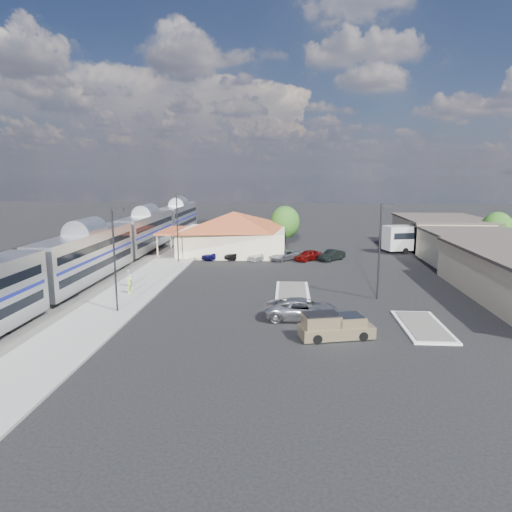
# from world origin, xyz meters

# --- Properties ---
(ground) EXTENTS (280.00, 280.00, 0.00)m
(ground) POSITION_xyz_m (0.00, 0.00, 0.00)
(ground) COLOR black
(ground) RESTS_ON ground
(railbed) EXTENTS (16.00, 100.00, 0.12)m
(railbed) POSITION_xyz_m (-21.00, 8.00, 0.06)
(railbed) COLOR #4C4944
(railbed) RESTS_ON ground
(platform) EXTENTS (5.50, 92.00, 0.18)m
(platform) POSITION_xyz_m (-12.00, 6.00, 0.09)
(platform) COLOR gray
(platform) RESTS_ON ground
(passenger_train) EXTENTS (3.00, 104.00, 5.55)m
(passenger_train) POSITION_xyz_m (-18.00, 4.15, 2.87)
(passenger_train) COLOR silver
(passenger_train) RESTS_ON ground
(freight_cars) EXTENTS (2.80, 46.00, 4.00)m
(freight_cars) POSITION_xyz_m (-24.00, 6.22, 1.93)
(freight_cars) COLOR black
(freight_cars) RESTS_ON ground
(station_depot) EXTENTS (18.35, 12.24, 6.20)m
(station_depot) POSITION_xyz_m (-4.56, 24.00, 3.13)
(station_depot) COLOR beige
(station_depot) RESTS_ON ground
(buildings_east) EXTENTS (14.40, 51.40, 4.80)m
(buildings_east) POSITION_xyz_m (28.00, 14.28, 2.27)
(buildings_east) COLOR #C6B28C
(buildings_east) RESTS_ON ground
(traffic_island_south) EXTENTS (3.30, 7.50, 0.21)m
(traffic_island_south) POSITION_xyz_m (4.00, 2.00, 0.10)
(traffic_island_south) COLOR silver
(traffic_island_south) RESTS_ON ground
(traffic_island_north) EXTENTS (3.30, 7.50, 0.21)m
(traffic_island_north) POSITION_xyz_m (14.00, -8.00, 0.10)
(traffic_island_north) COLOR silver
(traffic_island_north) RESTS_ON ground
(lamp_plat_s) EXTENTS (1.08, 0.25, 9.00)m
(lamp_plat_s) POSITION_xyz_m (-10.90, -6.00, 5.34)
(lamp_plat_s) COLOR black
(lamp_plat_s) RESTS_ON ground
(lamp_plat_n) EXTENTS (1.08, 0.25, 9.00)m
(lamp_plat_n) POSITION_xyz_m (-10.90, 16.00, 5.34)
(lamp_plat_n) COLOR black
(lamp_plat_n) RESTS_ON ground
(lamp_lot) EXTENTS (1.08, 0.25, 9.00)m
(lamp_lot) POSITION_xyz_m (12.10, 0.00, 5.34)
(lamp_lot) COLOR black
(lamp_lot) RESTS_ON ground
(tree_east_c) EXTENTS (4.41, 4.41, 6.21)m
(tree_east_c) POSITION_xyz_m (34.00, 26.00, 3.76)
(tree_east_c) COLOR #382314
(tree_east_c) RESTS_ON ground
(tree_depot) EXTENTS (4.71, 4.71, 6.63)m
(tree_depot) POSITION_xyz_m (3.00, 30.00, 4.02)
(tree_depot) COLOR #382314
(tree_depot) RESTS_ON ground
(pickup_truck) EXTENTS (5.60, 3.13, 1.83)m
(pickup_truck) POSITION_xyz_m (7.06, -10.79, 0.87)
(pickup_truck) COLOR #9B875F
(pickup_truck) RESTS_ON ground
(suv) EXTENTS (6.27, 3.01, 1.72)m
(suv) POSITION_xyz_m (4.80, -6.70, 0.86)
(suv) COLOR #97999F
(suv) RESTS_ON ground
(coach_bus) EXTENTS (12.83, 6.25, 4.04)m
(coach_bus) POSITION_xyz_m (24.00, 27.12, 2.32)
(coach_bus) COLOR silver
(coach_bus) RESTS_ON ground
(person_a) EXTENTS (0.52, 0.66, 1.59)m
(person_a) POSITION_xyz_m (-11.95, -0.23, 0.97)
(person_a) COLOR #A5CA3F
(person_a) RESTS_ON platform
(person_b) EXTENTS (0.74, 0.91, 1.78)m
(person_b) POSITION_xyz_m (-12.91, 2.35, 1.07)
(person_b) COLOR silver
(person_b) RESTS_ON platform
(parked_car_a) EXTENTS (3.86, 4.06, 1.36)m
(parked_car_a) POSITION_xyz_m (-6.53, 18.80, 0.68)
(parked_car_a) COLOR #0F0E47
(parked_car_a) RESTS_ON ground
(parked_car_b) EXTENTS (4.04, 3.96, 1.38)m
(parked_car_b) POSITION_xyz_m (-3.33, 19.10, 0.69)
(parked_car_b) COLOR black
(parked_car_b) RESTS_ON ground
(parked_car_c) EXTENTS (4.37, 4.55, 1.30)m
(parked_car_c) POSITION_xyz_m (-0.13, 18.80, 0.65)
(parked_car_c) COLOR silver
(parked_car_c) RESTS_ON ground
(parked_car_d) EXTENTS (5.16, 5.18, 1.39)m
(parked_car_d) POSITION_xyz_m (3.07, 19.10, 0.70)
(parked_car_d) COLOR gray
(parked_car_d) RESTS_ON ground
(parked_car_e) EXTENTS (4.27, 4.30, 1.47)m
(parked_car_e) POSITION_xyz_m (6.27, 18.80, 0.74)
(parked_car_e) COLOR maroon
(parked_car_e) RESTS_ON ground
(parked_car_f) EXTENTS (4.10, 4.34, 1.46)m
(parked_car_f) POSITION_xyz_m (9.47, 19.10, 0.73)
(parked_car_f) COLOR black
(parked_car_f) RESTS_ON ground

